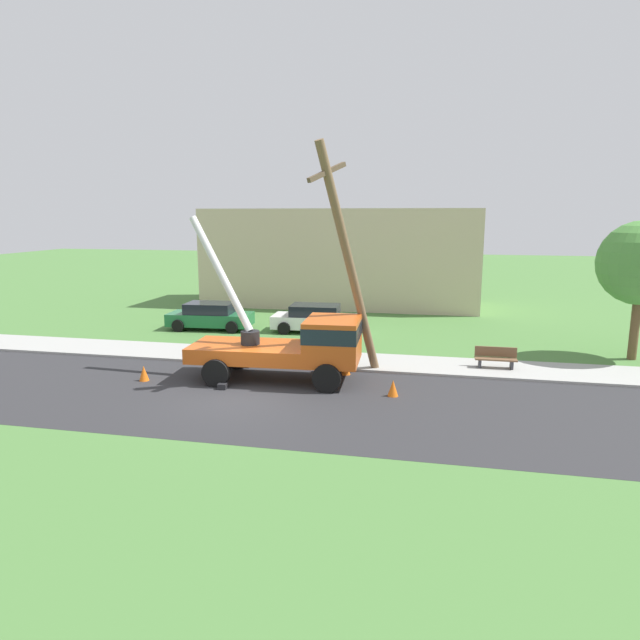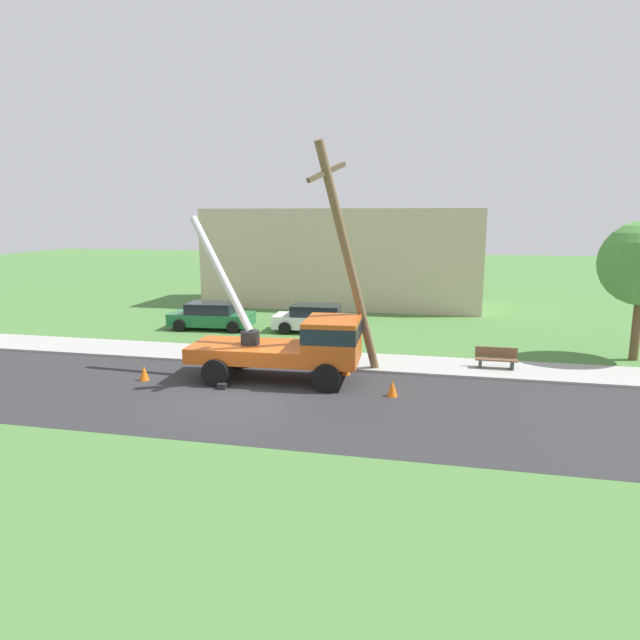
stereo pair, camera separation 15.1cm
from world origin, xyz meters
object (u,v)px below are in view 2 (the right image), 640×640
Objects in this scene: park_bench at (496,359)px; utility_truck at (297,343)px; parked_sedan_white at (316,318)px; traffic_cone_curbside at (346,367)px; leaning_utility_pole at (349,261)px; parked_sedan_green at (212,316)px; traffic_cone_behind at (144,373)px; traffic_cone_ahead at (392,388)px.

utility_truck is at bearing -157.90° from park_bench.
utility_truck is at bearing -81.77° from parked_sedan_white.
utility_truck is at bearing -145.99° from traffic_cone_curbside.
parked_sedan_white is at bearing 110.82° from leaning_utility_pole.
leaning_utility_pole reaches higher than park_bench.
leaning_utility_pole reaches higher than traffic_cone_curbside.
parked_sedan_green is 5.63m from parked_sedan_white.
traffic_cone_behind is 0.35× the size of park_bench.
utility_truck is 5.78m from traffic_cone_behind.
traffic_cone_curbside is 0.13× the size of parked_sedan_white.
traffic_cone_behind is at bearing -167.33° from utility_truck.
traffic_cone_ahead is 9.11m from traffic_cone_behind.
parked_sedan_white is (-2.99, 7.86, -3.66)m from leaning_utility_pole.
park_bench is at bearing 18.23° from traffic_cone_curbside.
leaning_utility_pole is 15.27× the size of traffic_cone_ahead.
traffic_cone_behind is 0.12× the size of parked_sedan_green.
traffic_cone_ahead is at bearing -63.54° from parked_sedan_white.
parked_sedan_green is (-1.32, 9.33, 0.43)m from traffic_cone_behind.
leaning_utility_pole is at bearing -40.66° from parked_sedan_green.
utility_truck is 0.80× the size of leaning_utility_pole.
traffic_cone_ahead is at bearing -17.50° from utility_truck.
park_bench is at bearing -33.36° from parked_sedan_white.
traffic_cone_behind is (-9.11, -0.11, 0.00)m from traffic_cone_ahead.
traffic_cone_curbside is at bearing -39.57° from parked_sedan_green.
utility_truck is at bearing -158.32° from leaning_utility_pole.
leaning_utility_pole is at bearing -70.55° from traffic_cone_curbside.
utility_truck reaches higher than parked_sedan_green.
utility_truck is 10.62m from parked_sedan_green.
traffic_cone_behind is (-5.53, -1.24, -1.13)m from utility_truck.
traffic_cone_ahead is 1.00× the size of traffic_cone_behind.
utility_truck is 2.25m from traffic_cone_curbside.
parked_sedan_green is at bearing 130.28° from utility_truck.
traffic_cone_ahead and traffic_cone_curbside have the same top height.
traffic_cone_curbside is at bearing 34.01° from utility_truck.
parked_sedan_green is 15.03m from park_bench.
parked_sedan_white reaches higher than park_bench.
park_bench is at bearing -19.97° from parked_sedan_green.
parked_sedan_green reaches higher than park_bench.
park_bench is (3.69, 4.08, 0.18)m from traffic_cone_ahead.
leaning_utility_pole is 15.27× the size of traffic_cone_curbside.
leaning_utility_pole is 9.17m from parked_sedan_white.
park_bench is at bearing 47.89° from traffic_cone_ahead.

